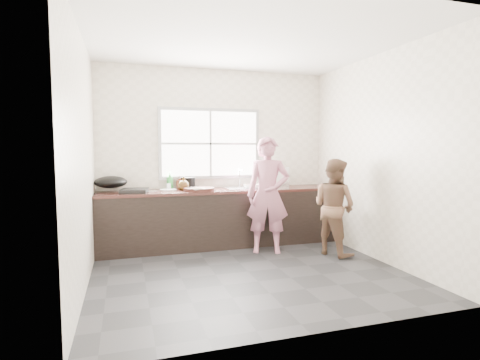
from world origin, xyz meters
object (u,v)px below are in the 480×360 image
object	(u,v)px
woman	(268,199)
wok	(111,182)
glass_jar	(169,187)
cutting_board	(199,189)
person_side	(334,207)
bottle_brown_short	(184,184)
burner	(135,191)
bottle_green	(170,181)
bottle_brown_tall	(180,183)
bowl_mince	(198,190)
bowl_held	(256,186)
black_pot	(187,183)
dish_rack	(273,177)
pot_lid_right	(149,191)
pot_lid_left	(129,192)
bowl_crabs	(251,187)
plate_food	(168,190)

from	to	relation	value
woman	wok	size ratio (longest dim) A/B	3.43
glass_jar	cutting_board	bearing A→B (deg)	-30.29
woman	person_side	size ratio (longest dim) A/B	1.15
bottle_brown_short	wok	world-z (taller)	wok
bottle_brown_short	burner	distance (m)	0.72
bottle_green	bottle_brown_tall	xyz separation A→B (m)	(0.14, -0.06, -0.04)
bowl_mince	bowl_held	size ratio (longest dim) A/B	0.97
bowl_mince	wok	size ratio (longest dim) A/B	0.46
black_pot	bottle_brown_tall	distance (m)	0.13
glass_jar	dish_rack	size ratio (longest dim) A/B	0.22
bowl_mince	black_pot	bearing A→B (deg)	100.46
bottle_brown_tall	bottle_brown_short	distance (m)	0.11
woman	bottle_brown_tall	bearing A→B (deg)	167.51
person_side	pot_lid_right	size ratio (longest dim) A/B	5.59
person_side	bottle_brown_tall	distance (m)	2.28
pot_lid_left	bowl_mince	bearing A→B (deg)	-12.84
bowl_crabs	bottle_brown_short	bearing A→B (deg)	171.43
woman	bottle_green	size ratio (longest dim) A/B	5.84
pot_lid_left	bowl_held	bearing A→B (deg)	-1.07
woman	glass_jar	bearing A→B (deg)	171.66
bottle_green	pot_lid_right	size ratio (longest dim) A/B	1.10
black_pot	person_side	bearing A→B (deg)	-31.59
cutting_board	person_side	bearing A→B (deg)	-25.33
bowl_held	bottle_brown_short	distance (m)	1.10
person_side	wok	bearing A→B (deg)	49.77
cutting_board	bottle_green	bearing A→B (deg)	139.91
cutting_board	wok	size ratio (longest dim) A/B	1.01
bottle_brown_short	black_pot	bearing A→B (deg)	64.48
plate_food	wok	size ratio (longest dim) A/B	0.55
bottle_brown_tall	burner	bearing A→B (deg)	-162.17
bottle_brown_short	dish_rack	size ratio (longest dim) A/B	0.44
burner	bowl_mince	bearing A→B (deg)	-10.61
woman	glass_jar	world-z (taller)	woman
bowl_crabs	cutting_board	bearing A→B (deg)	-179.32
plate_food	pot_lid_right	world-z (taller)	plate_food
pot_lid_right	bowl_held	bearing A→B (deg)	-0.48
black_pot	glass_jar	distance (m)	0.30
bowl_mince	black_pot	size ratio (longest dim) A/B	0.84
bowl_held	bottle_brown_tall	size ratio (longest dim) A/B	1.11
plate_food	bottle_brown_tall	size ratio (longest dim) A/B	1.27
bowl_held	pot_lid_right	world-z (taller)	bowl_held
black_pot	glass_jar	world-z (taller)	black_pot
person_side	pot_lid_right	distance (m)	2.61
burner	person_side	bearing A→B (deg)	-18.16
bottle_brown_tall	wok	size ratio (longest dim) A/B	0.43
black_pot	pot_lid_left	xyz separation A→B (m)	(-0.85, -0.23, -0.08)
bottle_brown_short	wok	bearing A→B (deg)	179.00
burner	wok	bearing A→B (deg)	156.83
bowl_held	dish_rack	size ratio (longest dim) A/B	0.50
bowl_held	bottle_green	xyz separation A→B (m)	(-1.28, 0.26, 0.10)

